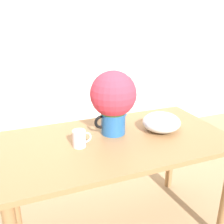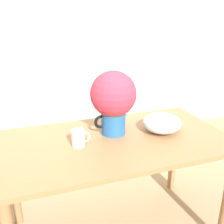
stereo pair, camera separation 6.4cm
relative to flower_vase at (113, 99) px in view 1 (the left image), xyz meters
name	(u,v)px [view 1 (the left image)]	position (x,y,z in m)	size (l,w,h in m)	color
wall_back	(52,30)	(-0.10, 1.51, 0.33)	(8.00, 0.05, 2.60)	silver
table	(116,154)	(-0.02, -0.09, -0.33)	(1.42, 0.76, 0.74)	olive
flower_vase	(113,99)	(0.00, 0.00, 0.00)	(0.29, 0.29, 0.41)	#235B9E
coffee_mug	(80,139)	(-0.25, -0.10, -0.18)	(0.11, 0.08, 0.10)	silver
white_bowl	(161,122)	(0.31, -0.08, -0.17)	(0.25, 0.25, 0.12)	silver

